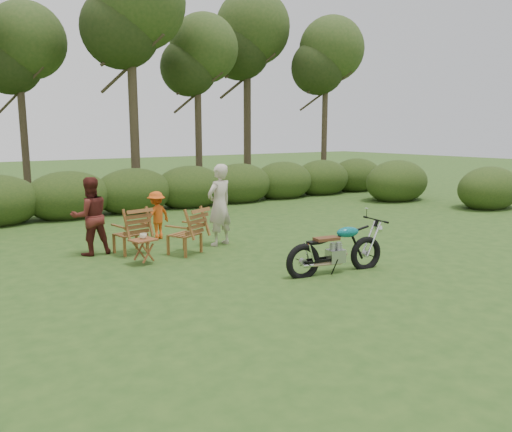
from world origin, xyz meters
TOP-DOWN VIEW (x-y plane):
  - ground at (0.00, 0.00)m, footprint 80.00×80.00m
  - tree_line at (0.50, 9.74)m, footprint 22.52×11.62m
  - motorcycle at (0.40, 0.28)m, footprint 2.00×1.03m
  - lawn_chair_right at (-1.19, 3.11)m, footprint 0.90×0.90m
  - lawn_chair_left at (-2.10, 3.82)m, footprint 0.76×0.76m
  - side_table at (-2.22, 2.82)m, footprint 0.55×0.49m
  - cup at (-2.20, 2.86)m, footprint 0.14×0.14m
  - adult_a at (-0.18, 3.38)m, footprint 0.75×0.59m
  - adult_b at (-2.81, 4.15)m, footprint 0.79×0.62m
  - child at (-1.08, 4.78)m, footprint 0.83×0.63m

SIDE VIEW (x-z plane):
  - ground at x=0.00m, z-range 0.00..0.00m
  - motorcycle at x=0.40m, z-range -0.54..0.54m
  - lawn_chair_right at x=-1.19m, z-range -0.49..0.49m
  - lawn_chair_left at x=-2.10m, z-range -0.49..0.49m
  - adult_a at x=-0.18m, z-range -0.91..0.91m
  - adult_b at x=-2.81m, z-range -0.81..0.81m
  - child at x=-1.08m, z-range -0.57..0.57m
  - side_table at x=-2.22m, z-range 0.00..0.49m
  - cup at x=-2.20m, z-range 0.49..0.59m
  - tree_line at x=0.50m, z-range -0.26..7.88m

